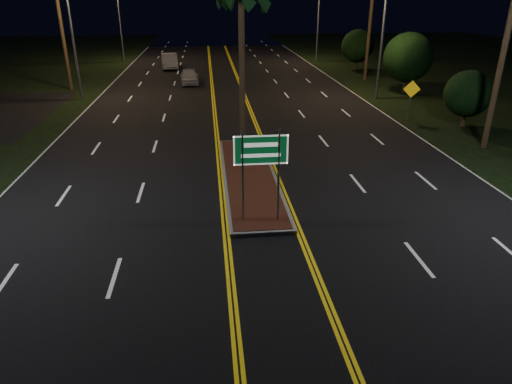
{
  "coord_description": "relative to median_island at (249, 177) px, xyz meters",
  "views": [
    {
      "loc": [
        -1.65,
        -11.21,
        7.41
      ],
      "look_at": [
        -0.32,
        1.25,
        1.9
      ],
      "focal_mm": 32.0,
      "sensor_mm": 36.0,
      "label": 1
    }
  ],
  "objects": [
    {
      "name": "warning_sign",
      "position": [
        10.8,
        8.66,
        1.52
      ],
      "size": [
        1.02,
        0.24,
        2.47
      ],
      "rotation": [
        0.0,
        0.0,
        -0.2
      ],
      "color": "gray",
      "rests_on": "ground"
    },
    {
      "name": "car_near",
      "position": [
        -3.16,
        22.71,
        0.67
      ],
      "size": [
        2.17,
        4.6,
        1.5
      ],
      "primitive_type": "imported",
      "rotation": [
        0.0,
        0.0,
        0.05
      ],
      "color": "silver",
      "rests_on": "ground"
    },
    {
      "name": "streetlight_right_mid",
      "position": [
        10.61,
        15.0,
        5.57
      ],
      "size": [
        1.91,
        0.44,
        9.0
      ],
      "color": "gray",
      "rests_on": "ground"
    },
    {
      "name": "ground",
      "position": [
        0.0,
        -7.0,
        -0.08
      ],
      "size": [
        120.0,
        120.0,
        0.0
      ],
      "primitive_type": "plane",
      "color": "black",
      "rests_on": "ground"
    },
    {
      "name": "streetlight_left_mid",
      "position": [
        -10.61,
        17.0,
        5.57
      ],
      "size": [
        1.91,
        0.44,
        9.0
      ],
      "color": "gray",
      "rests_on": "ground"
    },
    {
      "name": "car_far",
      "position": [
        -5.48,
        31.85,
        0.79
      ],
      "size": [
        2.81,
        5.48,
        1.75
      ],
      "primitive_type": "imported",
      "rotation": [
        0.0,
        0.0,
        0.11
      ],
      "color": "#ABB0B5",
      "rests_on": "ground"
    },
    {
      "name": "streetlight_left_far",
      "position": [
        -10.61,
        37.0,
        5.57
      ],
      "size": [
        1.91,
        0.44,
        9.0
      ],
      "color": "gray",
      "rests_on": "ground"
    },
    {
      "name": "median_island",
      "position": [
        0.0,
        0.0,
        0.0
      ],
      "size": [
        2.25,
        10.25,
        0.17
      ],
      "color": "gray",
      "rests_on": "ground"
    },
    {
      "name": "shrub_far",
      "position": [
        13.8,
        29.0,
        2.25
      ],
      "size": [
        3.24,
        3.24,
        3.96
      ],
      "color": "#382819",
      "rests_on": "ground"
    },
    {
      "name": "shrub_near",
      "position": [
        13.5,
        7.0,
        1.86
      ],
      "size": [
        2.7,
        2.7,
        3.3
      ],
      "color": "#382819",
      "rests_on": "ground"
    },
    {
      "name": "streetlight_right_far",
      "position": [
        10.61,
        35.0,
        5.57
      ],
      "size": [
        1.91,
        0.44,
        9.0
      ],
      "color": "gray",
      "rests_on": "ground"
    },
    {
      "name": "highway_sign",
      "position": [
        0.0,
        -4.2,
        2.32
      ],
      "size": [
        1.8,
        0.08,
        3.2
      ],
      "color": "gray",
      "rests_on": "ground"
    },
    {
      "name": "shrub_mid",
      "position": [
        14.0,
        17.0,
        2.64
      ],
      "size": [
        3.78,
        3.78,
        4.62
      ],
      "color": "#382819",
      "rests_on": "ground"
    }
  ]
}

